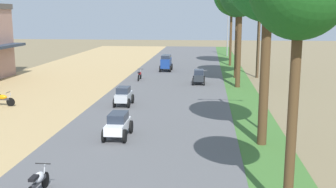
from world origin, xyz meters
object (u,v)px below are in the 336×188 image
(motorbike_ahead_second, at_px, (38,181))
(motorbike_ahead_third, at_px, (140,74))
(streetlamp_near, at_px, (264,38))
(car_van_blue, at_px, (166,62))
(parked_motorbike_fifth, at_px, (2,99))
(utility_pole_far, at_px, (258,32))
(car_hatchback_silver, at_px, (124,95))
(car_sedan_white, at_px, (118,124))
(utility_pole_near, at_px, (259,32))
(car_hatchback_charcoal, at_px, (199,76))
(streetlamp_mid, at_px, (228,23))

(motorbike_ahead_second, relative_size, motorbike_ahead_third, 1.00)
(streetlamp_near, relative_size, car_van_blue, 3.43)
(parked_motorbike_fifth, distance_m, utility_pole_far, 23.40)
(car_hatchback_silver, bearing_deg, parked_motorbike_fifth, -173.65)
(car_hatchback_silver, xyz_separation_m, car_van_blue, (1.12, 16.71, 0.28))
(utility_pole_far, xyz_separation_m, car_sedan_white, (-8.97, -20.61, -3.58))
(parked_motorbike_fifth, distance_m, motorbike_ahead_second, 14.99)
(utility_pole_near, height_order, car_van_blue, utility_pole_near)
(car_hatchback_charcoal, bearing_deg, car_hatchback_silver, -117.94)
(car_sedan_white, bearing_deg, utility_pole_far, 66.48)
(car_sedan_white, distance_m, car_hatchback_silver, 7.12)
(car_sedan_white, xyz_separation_m, car_hatchback_silver, (-1.15, 7.02, 0.01))
(parked_motorbike_fifth, bearing_deg, streetlamp_mid, 64.65)
(utility_pole_near, relative_size, motorbike_ahead_third, 4.62)
(utility_pole_near, bearing_deg, car_hatchback_silver, -127.30)
(car_hatchback_charcoal, bearing_deg, parked_motorbike_fifth, -142.25)
(motorbike_ahead_second, bearing_deg, car_sedan_white, 79.49)
(car_hatchback_charcoal, relative_size, car_van_blue, 0.83)
(utility_pole_near, bearing_deg, car_hatchback_charcoal, -140.67)
(streetlamp_mid, bearing_deg, utility_pole_far, -84.37)
(car_van_blue, relative_size, motorbike_ahead_second, 1.34)
(streetlamp_near, relative_size, utility_pole_far, 1.00)
(streetlamp_near, xyz_separation_m, car_hatchback_charcoal, (-3.49, 13.64, -4.04))
(streetlamp_mid, height_order, car_hatchback_silver, streetlamp_mid)
(streetlamp_near, distance_m, utility_pole_near, 18.22)
(car_hatchback_charcoal, height_order, car_van_blue, car_van_blue)
(streetlamp_mid, relative_size, car_hatchback_silver, 4.10)
(utility_pole_near, height_order, car_sedan_white, utility_pole_near)
(streetlamp_mid, distance_m, motorbike_ahead_third, 24.57)
(utility_pole_far, relative_size, car_van_blue, 3.44)
(utility_pole_near, distance_m, car_van_blue, 10.21)
(streetlamp_near, relative_size, motorbike_ahead_third, 4.58)
(utility_pole_near, xyz_separation_m, car_hatchback_silver, (-10.17, -13.35, -3.60))
(utility_pole_far, relative_size, car_sedan_white, 3.66)
(streetlamp_mid, distance_m, car_van_blue, 18.22)
(parked_motorbike_fifth, relative_size, car_sedan_white, 0.80)
(streetlamp_near, xyz_separation_m, motorbike_ahead_second, (-8.28, -8.92, -4.21))
(utility_pole_near, xyz_separation_m, car_sedan_white, (-9.02, -20.38, -3.60))
(streetlamp_mid, xyz_separation_m, car_sedan_white, (-7.05, -40.10, -4.03))
(motorbike_ahead_third, bearing_deg, streetlamp_near, -59.91)
(parked_motorbike_fifth, height_order, car_hatchback_charcoal, car_hatchback_charcoal)
(car_van_blue, bearing_deg, car_hatchback_silver, -93.84)
(streetlamp_near, bearing_deg, car_hatchback_silver, 149.87)
(parked_motorbike_fifth, relative_size, utility_pole_far, 0.22)
(streetlamp_near, height_order, car_van_blue, streetlamp_near)
(parked_motorbike_fifth, xyz_separation_m, car_sedan_white, (9.04, -6.14, 0.19))
(parked_motorbike_fifth, distance_m, car_hatchback_charcoal, 15.93)
(car_sedan_white, height_order, car_van_blue, car_van_blue)
(streetlamp_mid, distance_m, utility_pole_near, 19.83)
(streetlamp_mid, bearing_deg, motorbike_ahead_third, -111.51)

